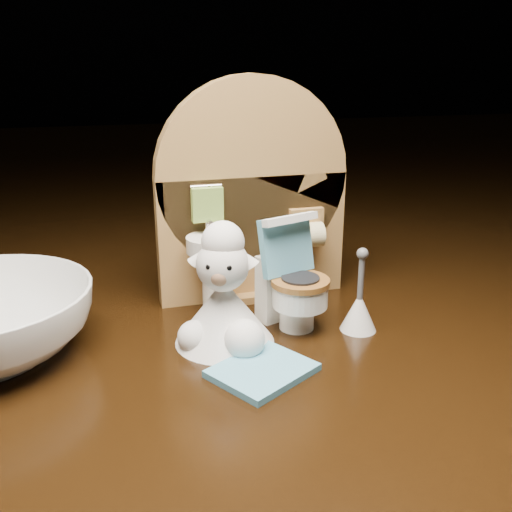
{
  "coord_description": "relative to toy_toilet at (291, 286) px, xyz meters",
  "views": [
    {
      "loc": [
        -0.1,
        -0.3,
        0.16
      ],
      "look_at": [
        -0.01,
        0.02,
        0.05
      ],
      "focal_mm": 40.0,
      "sensor_mm": 36.0,
      "label": 1
    }
  ],
  "objects": [
    {
      "name": "bath_mat",
      "position": [
        -0.03,
        -0.05,
        -0.02
      ],
      "size": [
        0.06,
        0.06,
        0.0
      ],
      "primitive_type": "cube",
      "rotation": [
        0.0,
        0.0,
        0.53
      ],
      "color": "#58A3C1",
      "rests_on": "ground"
    },
    {
      "name": "toilet_brush",
      "position": [
        0.04,
        -0.02,
        -0.01
      ],
      "size": [
        0.02,
        0.02,
        0.05
      ],
      "color": "white",
      "rests_on": "ground"
    },
    {
      "name": "backdrop_panel",
      "position": [
        -0.01,
        0.05,
        0.04
      ],
      "size": [
        0.13,
        0.05,
        0.15
      ],
      "color": "#A3763E",
      "rests_on": "ground"
    },
    {
      "name": "toy_toilet",
      "position": [
        0.0,
        0.0,
        0.0
      ],
      "size": [
        0.04,
        0.05,
        0.07
      ],
      "rotation": [
        0.0,
        0.0,
        0.32
      ],
      "color": "white",
      "rests_on": "ground"
    },
    {
      "name": "plush_lamb",
      "position": [
        -0.05,
        -0.01,
        0.0
      ],
      "size": [
        0.06,
        0.06,
        0.08
      ],
      "rotation": [
        0.0,
        0.0,
        -0.39
      ],
      "color": "white",
      "rests_on": "ground"
    }
  ]
}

